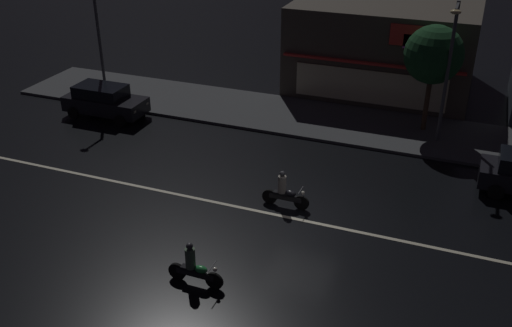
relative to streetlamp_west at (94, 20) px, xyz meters
The scene contains 11 objects.
ground_plane 17.07m from the streetlamp_west, 29.66° to the right, with size 140.00×140.00×0.00m, color black.
lane_divider_stripe 17.07m from the streetlamp_west, 29.66° to the right, with size 36.42×0.16×0.01m, color beige.
sidewalk_far 15.02m from the streetlamp_west, ahead, with size 38.34×4.85×0.14m, color #424447.
storefront_center_block 16.36m from the streetlamp_west, 28.14° to the left, with size 10.03×8.35×5.03m.
streetlamp_west is the anchor object (origin of this frame).
streetlamp_mid 18.28m from the streetlamp_west, ahead, with size 0.44×1.64×6.54m.
street_tree 17.59m from the streetlamp_west, ahead, with size 2.76×2.76×5.18m.
parked_car_trailing 4.54m from the streetlamp_west, 53.48° to the right, with size 4.30×1.98×1.67m.
motorcycle_lead 15.73m from the streetlamp_west, 29.11° to the right, with size 1.90×0.60×1.52m.
motorcycle_following 18.14m from the streetlamp_west, 46.56° to the right, with size 1.90×0.60×1.52m.
traffic_cone 21.76m from the streetlamp_west, ahead, with size 0.36×0.36×0.55m, color orange.
Camera 1 is at (4.98, -17.60, 11.87)m, focal length 40.69 mm.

